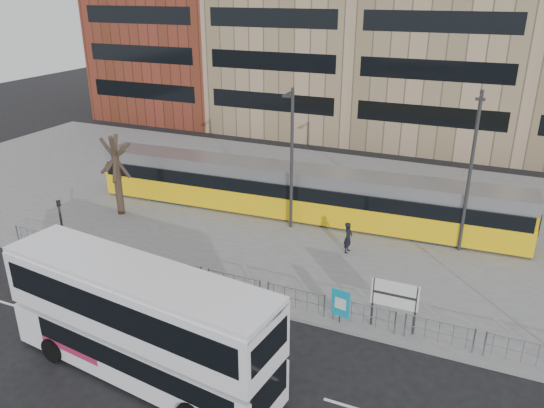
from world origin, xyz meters
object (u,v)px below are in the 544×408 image
at_px(double_decker_bus, 139,319).
at_px(lamp_post_east, 471,168).
at_px(pedestrian, 348,237).
at_px(traffic_light_west, 61,221).
at_px(tram, 298,192).
at_px(lamp_post_west, 291,155).
at_px(station_sign, 395,297).
at_px(ad_panel, 340,304).
at_px(bare_tree, 112,132).

height_order(double_decker_bus, lamp_post_east, lamp_post_east).
relative_size(pedestrian, traffic_light_west, 0.55).
relative_size(tram, pedestrian, 15.54).
distance_m(lamp_post_west, lamp_post_east, 9.41).
height_order(station_sign, traffic_light_west, traffic_light_west).
distance_m(station_sign, lamp_post_east, 9.26).
bearing_deg(double_decker_bus, lamp_post_west, 95.48).
bearing_deg(pedestrian, lamp_post_east, -60.68).
height_order(double_decker_bus, ad_panel, double_decker_bus).
xyz_separation_m(ad_panel, pedestrian, (-1.48, 6.35, -0.05)).
distance_m(tram, bare_tree, 11.61).
bearing_deg(lamp_post_east, pedestrian, -154.62).
bearing_deg(bare_tree, pedestrian, 2.26).
xyz_separation_m(double_decker_bus, station_sign, (7.86, 6.12, -0.65)).
height_order(traffic_light_west, bare_tree, bare_tree).
relative_size(double_decker_bus, lamp_post_west, 1.35).
bearing_deg(lamp_post_east, bare_tree, -170.99).
xyz_separation_m(traffic_light_west, lamp_post_east, (18.90, 8.82, 2.67)).
xyz_separation_m(pedestrian, traffic_light_west, (-13.47, -6.25, 1.13)).
distance_m(double_decker_bus, tram, 15.57).
height_order(station_sign, pedestrian, station_sign).
bearing_deg(double_decker_bus, tram, 96.36).
bearing_deg(station_sign, traffic_light_west, -179.39).
relative_size(tram, lamp_post_east, 3.09).
distance_m(station_sign, ad_panel, 2.23).
bearing_deg(lamp_post_west, station_sign, -45.51).
relative_size(traffic_light_west, bare_tree, 0.42).
xyz_separation_m(double_decker_bus, traffic_light_west, (-9.20, 5.82, -0.21)).
height_order(tram, pedestrian, tram).
bearing_deg(tram, lamp_post_west, -86.18).
bearing_deg(tram, station_sign, -53.24).
distance_m(tram, lamp_post_west, 3.38).
relative_size(ad_panel, pedestrian, 0.91).
height_order(tram, traffic_light_west, same).
distance_m(station_sign, lamp_post_west, 11.15).
bearing_deg(double_decker_bus, ad_panel, 51.60).
xyz_separation_m(double_decker_bus, ad_panel, (5.76, 5.71, -1.28)).
height_order(station_sign, bare_tree, bare_tree).
distance_m(ad_panel, lamp_post_west, 10.36).
distance_m(double_decker_bus, pedestrian, 12.87).
bearing_deg(double_decker_bus, traffic_light_west, 154.52).
height_order(ad_panel, lamp_post_west, lamp_post_west).
relative_size(lamp_post_west, bare_tree, 1.09).
distance_m(pedestrian, bare_tree, 15.05).
height_order(ad_panel, traffic_light_west, traffic_light_west).
bearing_deg(lamp_post_east, double_decker_bus, -123.52).
bearing_deg(tram, traffic_light_west, -136.35).
xyz_separation_m(station_sign, ad_panel, (-2.10, -0.40, -0.63)).
bearing_deg(station_sign, lamp_post_east, 77.47).
distance_m(station_sign, bare_tree, 19.12).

